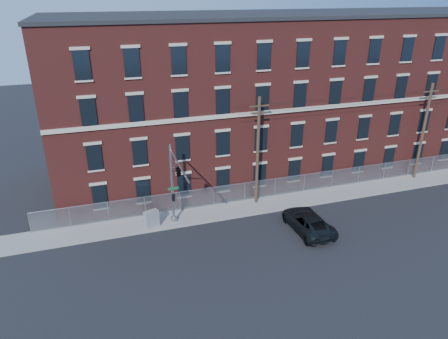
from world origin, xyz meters
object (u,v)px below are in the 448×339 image
traffic_signal_mast (177,176)px  pickup_truck (308,222)px  utility_cabinet (152,219)px  utility_pole_near (258,150)px

traffic_signal_mast → pickup_truck: 11.50m
traffic_signal_mast → utility_cabinet: size_ratio=4.79×
pickup_truck → utility_cabinet: (-12.22, 4.29, 0.06)m
traffic_signal_mast → pickup_truck: (10.29, -2.27, -4.60)m
traffic_signal_mast → utility_pole_near: bearing=23.1°
utility_pole_near → utility_cabinet: utility_pole_near is taller
utility_cabinet → pickup_truck: bearing=-38.3°
pickup_truck → utility_cabinet: 12.95m
traffic_signal_mast → utility_cabinet: traffic_signal_mast is taller
utility_cabinet → utility_pole_near: bearing=-10.9°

